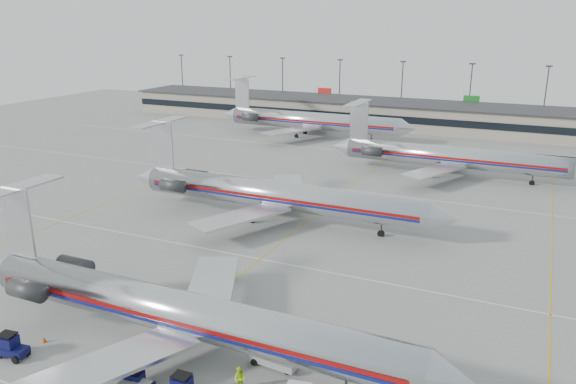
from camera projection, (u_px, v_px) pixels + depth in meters
The scene contains 14 objects.
ground at pixel (213, 297), 54.70m from camera, with size 260.00×260.00×0.00m, color gray.
apron_markings at pixel (260, 259), 63.39m from camera, with size 160.00×0.15×0.02m, color silver.
terminal at pixel (423, 116), 138.92m from camera, with size 162.00×17.00×6.25m.
light_mast_row at pixel (435, 88), 149.52m from camera, with size 163.60×0.40×15.28m.
jet_foreground at pixel (177, 311), 45.21m from camera, with size 45.12×26.57×11.81m.
jet_second_row at pixel (273, 194), 75.02m from camera, with size 46.95×27.64×12.29m.
jet_third_row at pixel (448, 156), 96.27m from camera, with size 43.80×26.94×11.98m.
jet_back_row at pixel (309, 120), 128.94m from camera, with size 47.55×29.25×13.00m.
tug_left at pixel (11, 346), 44.77m from camera, with size 2.63×1.55×2.03m.
tug_center at pixel (137, 382), 40.52m from camera, with size 2.33×1.39×1.79m.
belt_loader at pixel (275, 359), 43.64m from camera, with size 4.71×1.72×2.46m.
ramp_worker_near at pixel (295, 362), 43.05m from camera, with size 0.55×0.36×1.51m, color #98D213.
ramp_worker_far at pixel (240, 379), 40.75m from camera, with size 0.90×0.70×1.84m, color #B4E916.
cone_left at pixel (44, 339), 46.98m from camera, with size 0.38×0.38×0.52m, color #D14106.
Camera 1 is at (27.19, -41.74, 25.88)m, focal length 35.00 mm.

